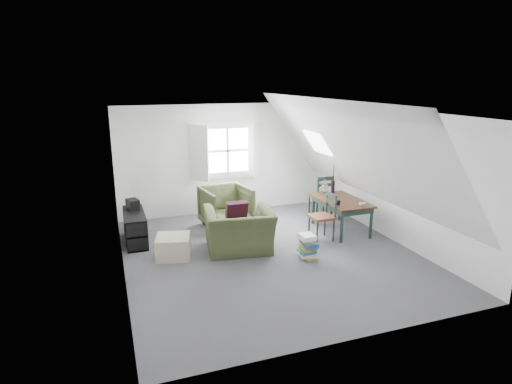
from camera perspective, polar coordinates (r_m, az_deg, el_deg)
name	(u,v)px	position (r m, az deg, el deg)	size (l,w,h in m)	color
floor	(270,254)	(7.74, 1.89, -8.27)	(5.50, 5.50, 0.00)	#4C4C51
ceiling	(271,113)	(7.13, 2.06, 10.53)	(5.50, 5.50, 0.00)	white
wall_back	(227,159)	(9.89, -3.87, 4.43)	(5.00, 5.00, 0.00)	white
wall_front	(360,243)	(5.00, 13.64, -6.56)	(5.00, 5.00, 0.00)	white
wall_left	(118,200)	(6.85, -17.88, -0.99)	(5.50, 5.50, 0.00)	white
wall_right	(393,176)	(8.55, 17.78, 2.08)	(5.50, 5.50, 0.00)	white
slope_left	(179,162)	(6.82, -10.23, 3.95)	(5.50, 5.50, 0.00)	white
slope_right	(351,151)	(7.92, 12.55, 5.34)	(5.50, 5.50, 0.00)	white
dormer_window	(228,151)	(9.78, -3.78, 5.50)	(1.71, 0.35, 1.30)	white
skylight	(317,143)	(9.04, 8.19, 6.50)	(0.55, 0.75, 0.04)	white
armchair_near	(239,250)	(7.90, -2.23, -7.76)	(1.20, 1.04, 0.78)	#3A4324
armchair_far	(226,227)	(9.12, -3.97, -4.62)	(0.93, 0.96, 0.87)	#3A4324
throw_pillow	(237,211)	(7.79, -2.61, -2.59)	(0.39, 0.11, 0.39)	#330D1C
ottoman	(173,247)	(7.68, -10.97, -7.17)	(0.58, 0.58, 0.38)	tan
dining_table	(341,204)	(8.86, 11.31, -1.57)	(0.79, 1.32, 0.66)	#311B0F
demijohn	(325,189)	(9.11, 9.14, 0.40)	(0.22, 0.22, 0.31)	silver
vase_twigs	(333,186)	(9.31, 10.20, 0.79)	(0.09, 0.09, 0.67)	black
cup	(338,205)	(8.47, 10.91, -1.71)	(0.09, 0.09, 0.08)	black
paper_box	(363,204)	(8.57, 14.02, -1.54)	(0.12, 0.08, 0.04)	white
dining_chair_far	(322,195)	(9.69, 8.73, -0.43)	(0.46, 0.46, 0.98)	#5E2D16
dining_chair_near	(323,216)	(8.35, 8.98, -3.15)	(0.43, 0.43, 0.92)	#5E2D16
media_shelf	(135,229)	(8.48, -15.78, -4.82)	(0.38, 1.13, 0.58)	black
electronics_box	(133,205)	(8.63, -16.11, -1.63)	(0.19, 0.27, 0.22)	black
magazine_stack	(308,246)	(7.55, 6.93, -7.21)	(0.32, 0.38, 0.42)	#B29933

